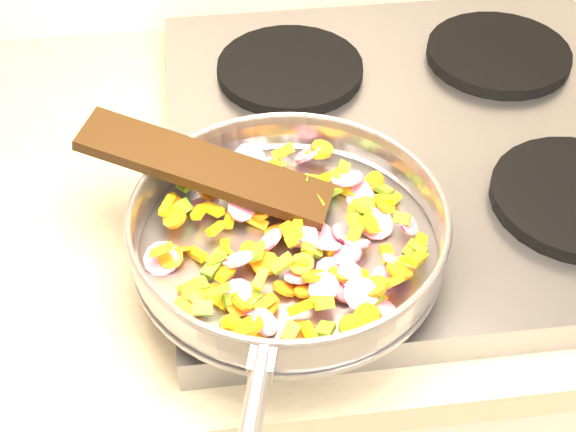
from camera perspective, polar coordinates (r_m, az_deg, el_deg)
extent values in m
cube|color=#939399|center=(0.99, 9.27, 4.97)|extent=(0.60, 0.60, 0.04)
cylinder|color=black|center=(0.85, 2.56, -0.32)|extent=(0.19, 0.19, 0.02)
cylinder|color=black|center=(1.06, 0.14, 10.41)|extent=(0.19, 0.19, 0.02)
cylinder|color=black|center=(1.12, 14.73, 11.09)|extent=(0.19, 0.19, 0.02)
cylinder|color=#9E9EA5|center=(0.80, 0.00, -2.25)|extent=(0.31, 0.31, 0.01)
torus|color=#9E9EA5|center=(0.78, 0.00, -0.92)|extent=(0.35, 0.35, 0.05)
torus|color=#9E9EA5|center=(0.77, 0.00, 0.21)|extent=(0.31, 0.31, 0.01)
cube|color=#9E9EA5|center=(0.67, -1.82, -10.28)|extent=(0.03, 0.03, 0.02)
cylinder|color=#E11555|center=(0.73, 5.21, -5.55)|extent=(0.04, 0.04, 0.02)
cylinder|color=orange|center=(0.79, -4.66, -2.96)|extent=(0.03, 0.02, 0.02)
cube|color=#669D1D|center=(0.76, -0.42, -3.38)|extent=(0.03, 0.02, 0.02)
cylinder|color=orange|center=(0.78, -8.34, -2.91)|extent=(0.04, 0.03, 0.02)
cylinder|color=#E11555|center=(0.74, 6.59, -6.51)|extent=(0.04, 0.04, 0.02)
cube|color=yellow|center=(0.85, 4.26, 1.74)|extent=(0.02, 0.02, 0.01)
cylinder|color=orange|center=(0.74, -3.23, -6.11)|extent=(0.03, 0.03, 0.02)
cube|color=#669D1D|center=(0.74, -6.40, -6.06)|extent=(0.02, 0.02, 0.01)
cube|color=yellow|center=(0.83, -2.91, 0.93)|extent=(0.03, 0.02, 0.01)
cylinder|color=orange|center=(0.71, 4.52, -7.86)|extent=(0.03, 0.02, 0.03)
cylinder|color=orange|center=(0.71, 0.50, -8.86)|extent=(0.03, 0.03, 0.02)
cube|color=yellow|center=(0.80, 9.14, -1.92)|extent=(0.02, 0.02, 0.01)
cylinder|color=#E11555|center=(0.81, 1.04, 0.03)|extent=(0.04, 0.04, 0.01)
cube|color=yellow|center=(0.74, -1.98, -4.51)|extent=(0.02, 0.02, 0.01)
cube|color=yellow|center=(0.73, 0.85, -6.54)|extent=(0.02, 0.01, 0.01)
cylinder|color=orange|center=(0.77, -2.47, -2.73)|extent=(0.03, 0.02, 0.02)
cube|color=#669D1D|center=(0.84, -7.35, 2.18)|extent=(0.02, 0.02, 0.01)
cube|color=#669D1D|center=(0.72, 4.70, -7.71)|extent=(0.02, 0.02, 0.01)
cylinder|color=#E11555|center=(0.84, -5.99, 0.95)|extent=(0.04, 0.04, 0.02)
cylinder|color=orange|center=(0.83, 5.05, 0.48)|extent=(0.02, 0.03, 0.02)
cube|color=#669D1D|center=(0.75, -2.58, -6.02)|extent=(0.02, 0.02, 0.01)
cube|color=#669D1D|center=(0.72, 2.61, -6.27)|extent=(0.02, 0.02, 0.02)
cube|color=yellow|center=(0.76, 5.00, -4.63)|extent=(0.02, 0.02, 0.02)
cube|color=#669D1D|center=(0.76, -6.15, -4.85)|extent=(0.02, 0.02, 0.01)
cylinder|color=#E11555|center=(0.86, -2.76, 4.13)|extent=(0.04, 0.03, 0.03)
cylinder|color=orange|center=(0.83, 5.57, 0.60)|extent=(0.03, 0.03, 0.02)
cylinder|color=orange|center=(0.77, 4.08, -4.64)|extent=(0.04, 0.04, 0.02)
cylinder|color=#E11555|center=(0.81, 6.28, -0.55)|extent=(0.04, 0.04, 0.02)
cylinder|color=#E11555|center=(0.79, 1.10, -1.39)|extent=(0.04, 0.04, 0.01)
cube|color=yellow|center=(0.78, 0.13, -1.33)|extent=(0.02, 0.03, 0.02)
cube|color=#669D1D|center=(0.77, -5.42, -3.63)|extent=(0.02, 0.03, 0.01)
cube|color=yellow|center=(0.86, 2.80, 2.78)|extent=(0.02, 0.02, 0.01)
cube|color=#669D1D|center=(0.78, 9.22, -2.14)|extent=(0.02, 0.02, 0.02)
cube|color=yellow|center=(0.73, 6.24, -7.70)|extent=(0.02, 0.03, 0.02)
cylinder|color=orange|center=(0.75, -6.67, -5.46)|extent=(0.03, 0.03, 0.02)
cylinder|color=#E11555|center=(0.74, 2.55, -5.12)|extent=(0.03, 0.04, 0.03)
cylinder|color=orange|center=(0.76, 7.92, -3.84)|extent=(0.03, 0.03, 0.02)
cube|color=yellow|center=(0.81, 2.10, 0.01)|extent=(0.01, 0.02, 0.01)
cube|color=yellow|center=(0.72, 5.15, -8.02)|extent=(0.02, 0.03, 0.02)
cylinder|color=#E11555|center=(0.86, 4.98, 1.81)|extent=(0.03, 0.03, 0.03)
cylinder|color=#E11555|center=(0.79, -1.31, -1.71)|extent=(0.03, 0.03, 0.03)
cube|color=#669D1D|center=(0.81, 5.30, 0.64)|extent=(0.02, 0.02, 0.02)
cube|color=yellow|center=(0.82, -6.35, 0.29)|extent=(0.02, 0.02, 0.01)
cylinder|color=orange|center=(0.82, 6.95, 0.83)|extent=(0.03, 0.03, 0.02)
cylinder|color=#E11555|center=(0.77, 4.22, -2.80)|extent=(0.03, 0.03, 0.02)
cylinder|color=orange|center=(0.76, -6.99, -5.35)|extent=(0.03, 0.03, 0.01)
cube|color=yellow|center=(0.80, 0.62, -0.33)|extent=(0.01, 0.02, 0.01)
cube|color=yellow|center=(0.75, -2.73, -5.25)|extent=(0.02, 0.02, 0.01)
cube|color=yellow|center=(0.79, 2.82, -2.30)|extent=(0.01, 0.02, 0.01)
cylinder|color=#E11555|center=(0.74, -2.44, -6.35)|extent=(0.04, 0.04, 0.01)
cube|color=yellow|center=(0.82, -8.61, 0.73)|extent=(0.02, 0.03, 0.01)
cylinder|color=orange|center=(0.74, 6.17, -5.01)|extent=(0.04, 0.04, 0.02)
cylinder|color=orange|center=(0.87, -1.23, 3.36)|extent=(0.03, 0.03, 0.02)
cylinder|color=#E11555|center=(0.78, 4.96, -1.92)|extent=(0.04, 0.03, 0.02)
cube|color=yellow|center=(0.84, -2.03, 2.13)|extent=(0.02, 0.03, 0.01)
cylinder|color=#E11555|center=(0.72, -1.67, -7.55)|extent=(0.03, 0.04, 0.03)
cylinder|color=orange|center=(0.72, -2.81, -7.90)|extent=(0.04, 0.03, 0.02)
cube|color=yellow|center=(0.79, -4.47, -2.17)|extent=(0.01, 0.02, 0.02)
cube|color=#669D1D|center=(0.78, 0.43, -1.50)|extent=(0.02, 0.01, 0.02)
cylinder|color=orange|center=(0.84, -5.71, 1.86)|extent=(0.03, 0.03, 0.02)
cube|color=#669D1D|center=(0.72, -6.08, -6.52)|extent=(0.02, 0.02, 0.01)
cylinder|color=#E11555|center=(0.75, -3.55, -5.34)|extent=(0.03, 0.03, 0.01)
cylinder|color=orange|center=(0.82, 0.45, 0.52)|extent=(0.04, 0.04, 0.02)
cube|color=#669D1D|center=(0.80, 8.11, -0.17)|extent=(0.02, 0.02, 0.01)
cylinder|color=orange|center=(0.84, -2.51, 2.46)|extent=(0.02, 0.03, 0.03)
cube|color=#669D1D|center=(0.74, -1.65, -6.20)|extent=(0.02, 0.02, 0.02)
cube|color=yellow|center=(0.78, -5.05, -3.82)|extent=(0.02, 0.01, 0.01)
cube|color=#669D1D|center=(0.88, -0.80, 3.66)|extent=(0.02, 0.02, 0.01)
cube|color=#669D1D|center=(0.80, 4.97, -0.29)|extent=(0.03, 0.02, 0.02)
cube|color=yellow|center=(0.82, 6.86, 1.16)|extent=(0.02, 0.01, 0.01)
cube|color=yellow|center=(0.83, -2.71, 0.93)|extent=(0.02, 0.01, 0.02)
cylinder|color=orange|center=(0.79, -2.76, -2.46)|extent=(0.03, 0.03, 0.02)
cube|color=yellow|center=(0.77, 1.30, -3.05)|extent=(0.02, 0.03, 0.01)
cylinder|color=#E11555|center=(0.81, -3.35, 0.54)|extent=(0.03, 0.03, 0.02)
cylinder|color=orange|center=(0.85, -3.09, 2.07)|extent=(0.03, 0.03, 0.02)
cube|color=yellow|center=(0.75, 6.20, -6.05)|extent=(0.02, 0.02, 0.01)
cylinder|color=orange|center=(0.84, -2.02, 1.01)|extent=(0.03, 0.03, 0.01)
cube|color=yellow|center=(0.76, -7.09, -5.06)|extent=(0.02, 0.01, 0.02)
cube|color=yellow|center=(0.75, -5.07, -6.05)|extent=(0.02, 0.02, 0.01)
cube|color=yellow|center=(0.79, 9.44, -1.73)|extent=(0.02, 0.02, 0.02)
cube|color=#669D1D|center=(0.73, -4.95, -5.26)|extent=(0.02, 0.02, 0.01)
cylinder|color=orange|center=(0.85, -0.67, 2.32)|extent=(0.03, 0.04, 0.02)
cube|color=#669D1D|center=(0.83, 0.76, 2.48)|extent=(0.03, 0.02, 0.02)
cylinder|color=orange|center=(0.75, 1.84, -4.28)|extent=(0.03, 0.03, 0.02)
cube|color=yellow|center=(0.73, 2.42, -6.12)|extent=(0.02, 0.02, 0.01)
cylinder|color=orange|center=(0.74, -3.57, -6.29)|extent=(0.03, 0.03, 0.02)
cube|color=#669D1D|center=(0.85, 6.69, 1.95)|extent=(0.02, 0.03, 0.01)
cube|color=#669D1D|center=(0.76, -2.92, -5.22)|extent=(0.03, 0.02, 0.01)
cube|color=#669D1D|center=(0.74, 6.02, -5.53)|extent=(0.02, 0.03, 0.02)
cylinder|color=orange|center=(0.76, 0.99, -3.44)|extent=(0.03, 0.03, 0.01)
cylinder|color=orange|center=(0.72, 5.63, -7.25)|extent=(0.03, 0.04, 0.03)
cylinder|color=#E11555|center=(0.81, 8.57, -0.61)|extent=(0.03, 0.03, 0.02)
cylinder|color=#E11555|center=(0.76, 3.16, -3.95)|extent=(0.04, 0.04, 0.01)
cylinder|color=orange|center=(0.86, 6.13, 2.49)|extent=(0.03, 0.03, 0.02)
cube|color=#669D1D|center=(0.77, 1.72, -2.43)|extent=(0.02, 0.01, 0.02)
cylinder|color=orange|center=(0.81, -1.88, 0.20)|extent=(0.03, 0.03, 0.01)
cube|color=#669D1D|center=(0.77, -5.11, -2.96)|extent=(0.02, 0.02, 0.01)
cylinder|color=orange|center=(0.73, -4.03, -7.74)|extent=(0.03, 0.03, 0.01)
cylinder|color=orange|center=(0.79, -7.64, -2.34)|extent=(0.03, 0.03, 0.02)
cube|color=yellow|center=(0.73, -3.79, -7.71)|extent=(0.02, 0.01, 0.02)
cube|color=#669D1D|center=(0.85, 3.36, 2.00)|extent=(0.02, 0.02, 0.02)
cylinder|color=#E11555|center=(0.77, 8.02, -3.80)|extent=(0.03, 0.03, 0.02)
cube|color=#669D1D|center=(0.74, -3.96, -6.02)|extent=(0.02, 0.02, 0.02)
cube|color=yellow|center=(0.79, -6.48, -2.73)|extent=(0.02, 0.03, 0.02)
cube|color=yellow|center=(0.76, 5.11, -4.78)|extent=(0.02, 0.02, 0.01)
cylinder|color=#E11555|center=(0.84, 5.16, 1.32)|extent=(0.03, 0.03, 0.02)
cylinder|color=#E11555|center=(0.81, 4.02, -1.29)|extent=(0.03, 0.04, 0.02)
cube|color=yellow|center=(0.76, -4.49, -4.16)|extent=(0.02, 0.03, 0.02)
cube|color=yellow|center=(0.82, -2.15, -0.45)|extent=(0.02, 0.02, 0.02)
cube|color=#669D1D|center=(0.77, -9.00, -2.38)|extent=(0.02, 0.01, 0.02)
cylinder|color=orange|center=(0.83, -8.10, 0.70)|extent=(0.03, 0.03, 0.01)
cylinder|color=orange|center=(0.81, -8.07, -0.12)|extent=(0.03, 0.03, 0.02)
cube|color=#669D1D|center=(0.82, -7.53, 0.62)|extent=(0.02, 0.03, 0.02)
cube|color=yellow|center=(0.89, -0.33, 4.60)|extent=(0.03, 0.01, 0.02)
cylinder|color=#E11555|center=(0.81, 2.27, -1.51)|extent=(0.04, 0.04, 0.02)
cylinder|color=#E11555|center=(0.84, -0.78, 1.17)|extent=(0.04, 0.04, 0.01)
cube|color=#669D1D|center=(0.86, 3.97, 3.46)|extent=(0.02, 0.02, 0.01)
cylinder|color=orange|center=(0.76, 3.75, -4.14)|extent=(0.03, 0.03, 0.02)
cube|color=yellow|center=(0.77, 9.21, -3.00)|extent=(0.03, 0.03, 0.02)
cube|color=#669D1D|center=(0.70, 0.22, -8.20)|extent=(0.02, 0.02, 0.01)
cylinder|color=orange|center=(0.76, -5.07, -5.40)|extent=(0.02, 0.02, 0.01)
cube|color=yellow|center=(0.73, -2.06, -8.35)|extent=(0.02, 0.02, 0.01)
cylinder|color=#E11555|center=(0.85, 4.22, 2.68)|extent=(0.04, 0.04, 0.02)
cylinder|color=#E11555|center=(0.75, 4.07, -5.41)|extent=(0.03, 0.04, 0.01)
cylinder|color=orange|center=(0.75, 1.15, -5.39)|extent=(0.03, 0.03, 0.01)
cylinder|color=orange|center=(0.78, -2.43, -2.95)|extent=(0.03, 0.04, 0.02)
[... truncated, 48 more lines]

